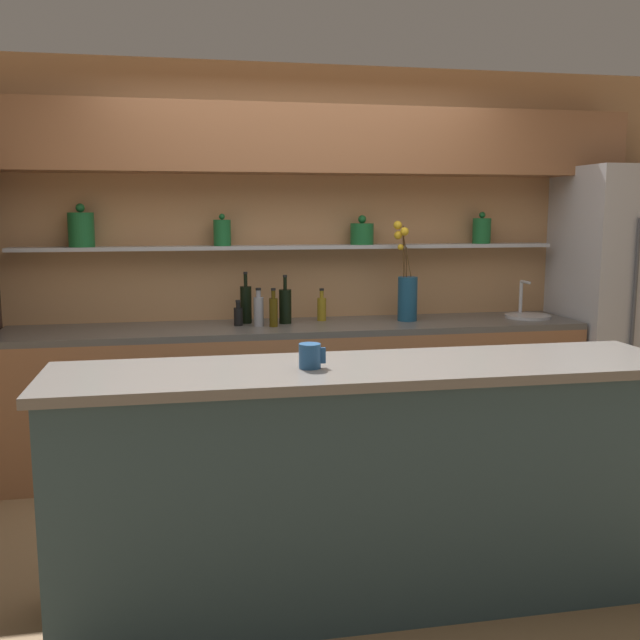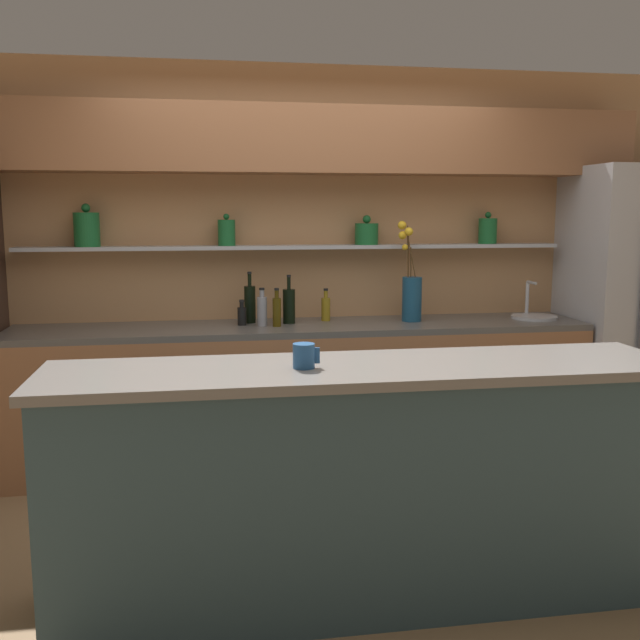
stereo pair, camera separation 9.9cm
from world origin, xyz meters
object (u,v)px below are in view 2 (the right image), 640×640
object	(u,v)px
refrigerator	(626,310)
bottle_oil_3	(277,311)
coffee_mug	(304,356)
bottle_wine_0	(250,303)
bottle_wine_1	(289,305)
flower_vase	(411,292)
sink_fixture	(533,315)
bottle_sauce_2	(242,315)
bottle_oil_5	(326,308)
bottle_spirit_4	(262,310)

from	to	relation	value
refrigerator	bottle_oil_3	world-z (taller)	refrigerator
coffee_mug	bottle_wine_0	bearing A→B (deg)	92.87
refrigerator	bottle_wine_0	bearing A→B (deg)	176.21
bottle_wine_1	bottle_oil_3	size ratio (longest dim) A/B	1.29
bottle_wine_1	flower_vase	bearing A→B (deg)	-2.51
sink_fixture	bottle_wine_0	world-z (taller)	bottle_wine_0
refrigerator	sink_fixture	xyz separation A→B (m)	(-0.66, 0.05, -0.03)
bottle_wine_1	bottle_sauce_2	xyz separation A→B (m)	(-0.31, -0.03, -0.05)
bottle_sauce_2	bottle_oil_5	xyz separation A→B (m)	(0.56, 0.10, 0.02)
sink_fixture	coffee_mug	distance (m)	2.52
bottle_wine_0	bottle_wine_1	bearing A→B (deg)	-14.64
bottle_sauce_2	bottle_oil_3	world-z (taller)	bottle_oil_3
flower_vase	coffee_mug	distance (m)	2.00
bottle_sauce_2	coffee_mug	xyz separation A→B (m)	(0.15, -1.76, 0.08)
bottle_oil_5	bottle_wine_0	bearing A→B (deg)	-179.34
flower_vase	bottle_oil_3	world-z (taller)	flower_vase
bottle_sauce_2	bottle_oil_3	xyz separation A→B (m)	(0.22, -0.09, 0.03)
bottle_oil_3	coffee_mug	size ratio (longest dim) A/B	2.27
bottle_wine_0	bottle_sauce_2	distance (m)	0.13
refrigerator	coffee_mug	bearing A→B (deg)	-145.83
flower_vase	sink_fixture	bearing A→B (deg)	-1.44
bottle_oil_3	bottle_spirit_4	world-z (taller)	bottle_oil_3
refrigerator	bottle_spirit_4	distance (m)	2.51
bottle_sauce_2	bottle_oil_5	distance (m)	0.57
bottle_wine_0	bottle_sauce_2	xyz separation A→B (m)	(-0.06, -0.09, -0.06)
bottle_wine_1	bottle_spirit_4	world-z (taller)	bottle_wine_1
bottle_sauce_2	bottle_spirit_4	distance (m)	0.14
sink_fixture	bottle_oil_3	bearing A→B (deg)	-178.05
bottle_oil_3	flower_vase	bearing A→B (deg)	5.16
refrigerator	bottle_sauce_2	bearing A→B (deg)	178.34
flower_vase	bottle_wine_0	size ratio (longest dim) A/B	1.97
bottle_wine_0	sink_fixture	bearing A→B (deg)	-3.64
bottle_sauce_2	bottle_oil_3	distance (m)	0.24
bottle_wine_1	bottle_spirit_4	xyz separation A→B (m)	(-0.18, -0.08, -0.02)
bottle_spirit_4	coffee_mug	world-z (taller)	bottle_spirit_4
bottle_spirit_4	bottle_sauce_2	bearing A→B (deg)	160.00
bottle_spirit_4	bottle_oil_3	bearing A→B (deg)	-24.94
sink_fixture	bottle_oil_3	xyz separation A→B (m)	(-1.76, -0.06, 0.08)
bottle_oil_3	bottle_spirit_4	xyz separation A→B (m)	(-0.09, 0.04, 0.00)
bottle_wine_1	bottle_oil_3	world-z (taller)	bottle_wine_1
bottle_wine_0	bottle_wine_1	world-z (taller)	bottle_wine_0
bottle_wine_0	bottle_oil_3	bearing A→B (deg)	-49.14
bottle_oil_3	bottle_wine_0	bearing A→B (deg)	130.86
refrigerator	bottle_oil_5	world-z (taller)	refrigerator
bottle_spirit_4	bottle_oil_5	xyz separation A→B (m)	(0.44, 0.15, -0.02)
sink_fixture	bottle_wine_1	size ratio (longest dim) A/B	0.97
sink_fixture	bottle_wine_1	world-z (taller)	bottle_wine_1
flower_vase	bottle_spirit_4	world-z (taller)	flower_vase
bottle_wine_1	bottle_sauce_2	size ratio (longest dim) A/B	1.93
refrigerator	bottle_wine_0	size ratio (longest dim) A/B	5.80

